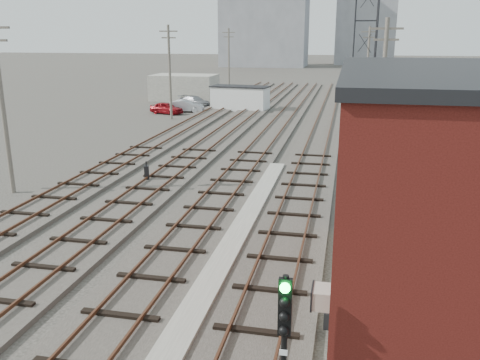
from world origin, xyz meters
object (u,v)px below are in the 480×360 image
(switch_stand, at_px, (147,173))
(car_grey, at_px, (195,101))
(car_red, at_px, (166,108))
(signal_mast, at_px, (284,354))
(car_silver, at_px, (185,106))
(site_trailer, at_px, (240,98))

(switch_stand, bearing_deg, car_grey, 80.96)
(car_red, bearing_deg, signal_mast, -141.29)
(switch_stand, distance_m, car_grey, 31.97)
(car_red, xyz_separation_m, car_silver, (1.51, 1.80, 0.03))
(car_silver, xyz_separation_m, car_grey, (-0.35, 4.53, -0.05))
(site_trailer, xyz_separation_m, car_red, (-7.03, -4.41, -0.72))
(switch_stand, height_order, car_silver, car_silver)
(switch_stand, distance_m, car_red, 26.15)
(car_red, xyz_separation_m, car_grey, (1.16, 6.33, -0.02))
(signal_mast, bearing_deg, site_trailer, 103.00)
(switch_stand, bearing_deg, signal_mast, -81.61)
(switch_stand, xyz_separation_m, car_red, (-7.88, 24.93, 0.08))
(signal_mast, relative_size, switch_stand, 3.35)
(car_silver, bearing_deg, car_grey, -1.64)
(signal_mast, relative_size, car_silver, 0.98)
(car_red, bearing_deg, car_silver, -24.08)
(switch_stand, height_order, car_red, switch_stand)
(signal_mast, height_order, car_grey, signal_mast)
(signal_mast, xyz_separation_m, car_red, (-17.87, 42.55, -1.63))
(switch_stand, height_order, car_grey, switch_stand)
(site_trailer, distance_m, car_silver, 6.14)
(signal_mast, distance_m, car_grey, 51.68)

